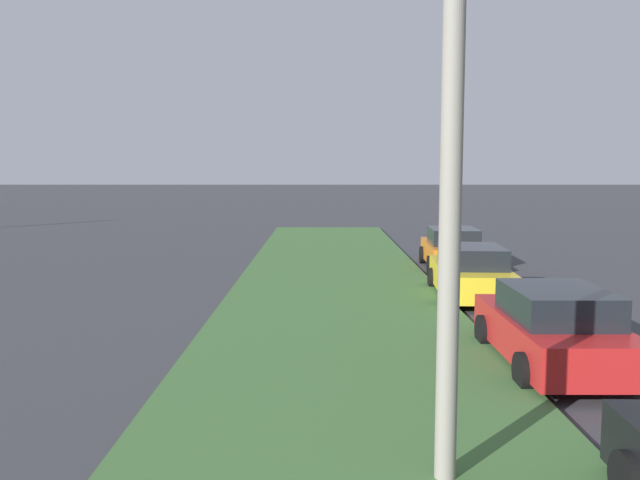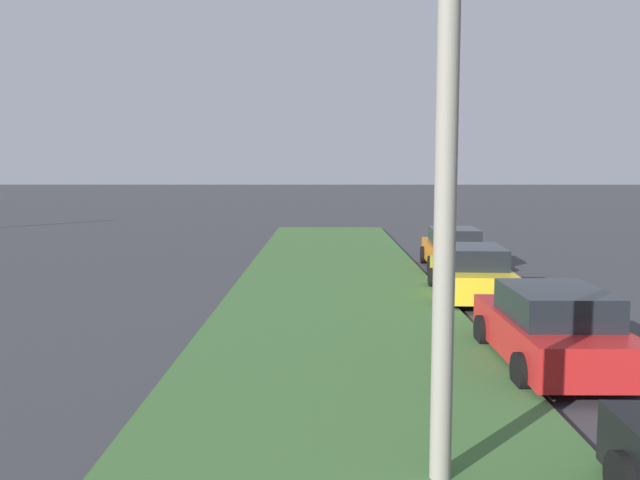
{
  "view_description": "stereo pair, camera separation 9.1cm",
  "coord_description": "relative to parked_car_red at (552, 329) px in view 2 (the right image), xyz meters",
  "views": [
    {
      "loc": [
        0.98,
        8.17,
        3.56
      ],
      "look_at": [
        19.31,
        8.21,
        1.59
      ],
      "focal_mm": 37.42,
      "sensor_mm": 36.0,
      "label": 1
    },
    {
      "loc": [
        0.98,
        8.08,
        3.56
      ],
      "look_at": [
        19.31,
        8.21,
        1.59
      ],
      "focal_mm": 37.42,
      "sensor_mm": 36.0,
      "label": 2
    }
  ],
  "objects": [
    {
      "name": "parked_car_red",
      "position": [
        0.0,
        0.0,
        0.0
      ],
      "size": [
        4.3,
        2.03,
        1.47
      ],
      "rotation": [
        0.0,
        0.0,
        -0.0
      ],
      "color": "red",
      "rests_on": "ground"
    },
    {
      "name": "grass_median",
      "position": [
        -2.65,
        3.74,
        -0.66
      ],
      "size": [
        60.0,
        6.0,
        0.12
      ],
      "primitive_type": "cube",
      "color": "#3D6633",
      "rests_on": "ground"
    },
    {
      "name": "parked_car_yellow",
      "position": [
        6.36,
        0.05,
        0.0
      ],
      "size": [
        4.4,
        2.22,
        1.47
      ],
      "rotation": [
        0.0,
        0.0,
        -0.06
      ],
      "color": "gold",
      "rests_on": "ground"
    },
    {
      "name": "parked_car_orange",
      "position": [
        11.83,
        -0.51,
        0.0
      ],
      "size": [
        4.39,
        2.19,
        1.47
      ],
      "rotation": [
        0.0,
        0.0,
        -0.05
      ],
      "color": "orange",
      "rests_on": "ground"
    },
    {
      "name": "streetlight",
      "position": [
        -4.64,
        2.42,
        3.67
      ],
      "size": [
        1.06,
        2.81,
        7.5
      ],
      "color": "gray",
      "rests_on": "ground"
    }
  ]
}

